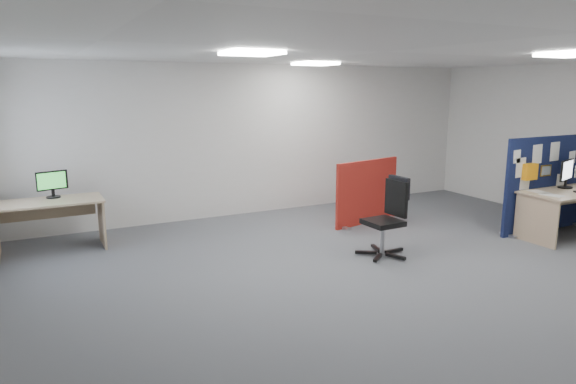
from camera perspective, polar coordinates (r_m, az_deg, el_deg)
name	(u,v)px	position (r m, az deg, el deg)	size (l,w,h in m)	color
floor	(377,268)	(6.79, 9.82, -8.30)	(9.00, 9.00, 0.00)	#505257
ceiling	(385,52)	(6.41, 10.67, 15.05)	(9.00, 7.00, 0.02)	white
wall_back	(264,139)	(9.47, -2.72, 5.85)	(9.00, 0.02, 2.70)	silver
ceiling_lights	(374,58)	(7.14, 9.49, 14.47)	(4.10, 4.10, 0.04)	white
navy_divider	(546,184)	(9.18, 26.72, 0.81)	(1.86, 0.30, 1.53)	#101A3A
main_desk	(571,201)	(9.10, 28.96, -0.86)	(1.75, 0.78, 0.73)	tan
monitor_main	(567,172)	(9.16, 28.56, 1.93)	(0.50, 0.21, 0.45)	black
red_divider	(367,193)	(8.82, 8.78, -0.07)	(1.43, 0.36, 1.09)	maroon
second_desk	(50,213)	(8.00, -24.94, -2.14)	(1.42, 0.71, 0.73)	tan
monitor_second	(52,183)	(8.07, -24.72, 0.91)	(0.42, 0.19, 0.39)	black
office_chair	(390,212)	(7.17, 11.23, -2.20)	(0.69, 0.71, 1.07)	black
desk_papers	(565,192)	(8.81, 28.45, -0.03)	(1.30, 0.70, 0.00)	white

